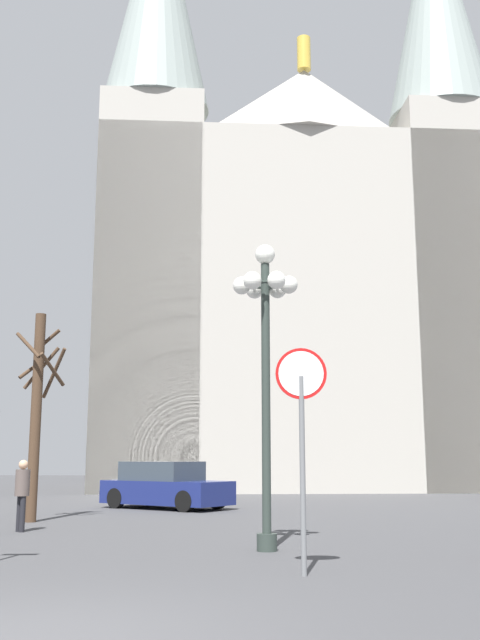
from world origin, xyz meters
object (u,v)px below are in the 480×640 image
object	(u,v)px
street_lamp	(266,335)
parked_car_near_navy	(165,486)
stop_sign	(302,415)
pedestrian_walking	(22,488)
cathedral	(295,278)
bare_tree	(37,408)

from	to	relation	value
street_lamp	parked_car_near_navy	size ratio (longest dim) A/B	1.22
stop_sign	pedestrian_walking	bearing A→B (deg)	137.40
street_lamp	parked_car_near_navy	world-z (taller)	street_lamp
cathedral	parked_car_near_navy	world-z (taller)	cathedral
bare_tree	pedestrian_walking	xyz separation A→B (m)	(0.64, -2.47, -1.95)
street_lamp	bare_tree	size ratio (longest dim) A/B	1.04
cathedral	parked_car_near_navy	xyz separation A→B (m)	(-4.34, -15.29, -10.64)
stop_sign	pedestrian_walking	size ratio (longest dim) A/B	2.04
stop_sign	parked_car_near_navy	bearing A→B (deg)	107.89
street_lamp	parked_car_near_navy	bearing A→B (deg)	109.16
cathedral	stop_sign	size ratio (longest dim) A/B	10.63
cathedral	parked_car_near_navy	size ratio (longest dim) A/B	7.45
cathedral	street_lamp	xyz separation A→B (m)	(-0.66, -25.87, -7.49)
bare_tree	parked_car_near_navy	distance (m)	6.15
parked_car_near_navy	pedestrian_walking	size ratio (longest dim) A/B	2.92
stop_sign	parked_car_near_navy	xyz separation A→B (m)	(-4.30, 13.31, -1.52)
street_lamp	pedestrian_walking	size ratio (longest dim) A/B	3.57
cathedral	stop_sign	world-z (taller)	cathedral
bare_tree	parked_car_near_navy	xyz separation A→B (m)	(2.53, 5.15, -2.20)
stop_sign	parked_car_near_navy	distance (m)	14.07
stop_sign	street_lamp	distance (m)	3.23
parked_car_near_navy	pedestrian_walking	xyz separation A→B (m)	(-1.89, -7.62, 0.24)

